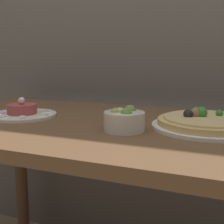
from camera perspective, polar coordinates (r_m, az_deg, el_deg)
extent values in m
cube|color=brown|center=(1.00, 0.89, -3.04)|extent=(1.40, 0.73, 0.03)
cylinder|color=brown|center=(1.68, -16.27, -11.13)|extent=(0.06, 0.06, 0.71)
cylinder|color=white|center=(0.97, 17.03, -2.55)|extent=(0.33, 0.33, 0.01)
cylinder|color=#DBB26B|center=(0.97, 17.08, -1.76)|extent=(0.29, 0.29, 0.02)
cylinder|color=#E0C684|center=(0.97, 17.11, -1.08)|extent=(0.26, 0.26, 0.01)
sphere|color=black|center=(0.96, 13.73, -0.32)|extent=(0.03, 0.03, 0.03)
sphere|color=#387F33|center=(1.00, 19.04, -0.23)|extent=(0.02, 0.02, 0.02)
sphere|color=#997047|center=(0.97, 15.00, -0.19)|extent=(0.03, 0.03, 0.03)
sphere|color=#387F33|center=(0.97, 16.03, -0.11)|extent=(0.04, 0.04, 0.04)
sphere|color=#387F33|center=(1.03, 15.17, 0.28)|extent=(0.03, 0.03, 0.03)
cylinder|color=white|center=(1.15, -16.07, -0.53)|extent=(0.24, 0.24, 0.01)
cylinder|color=#A84747|center=(1.15, -16.12, 0.54)|extent=(0.10, 0.10, 0.03)
sphere|color=silver|center=(1.14, -16.20, 2.00)|extent=(0.02, 0.02, 0.02)
cube|color=white|center=(1.10, -12.58, -0.45)|extent=(0.04, 0.02, 0.01)
cube|color=white|center=(1.17, -12.02, 0.22)|extent=(0.04, 0.04, 0.01)
cube|color=white|center=(1.23, -14.38, 0.57)|extent=(0.02, 0.04, 0.01)
cube|color=white|center=(1.23, -17.85, 0.40)|extent=(0.04, 0.03, 0.01)
cube|color=white|center=(1.10, -19.55, -0.80)|extent=(0.02, 0.04, 0.01)
cube|color=white|center=(1.07, -16.06, -0.94)|extent=(0.04, 0.04, 0.01)
cylinder|color=silver|center=(0.89, 2.25, -1.74)|extent=(0.12, 0.12, 0.06)
sphere|color=#8EA34C|center=(0.88, 0.68, -0.22)|extent=(0.03, 0.03, 0.03)
sphere|color=#668E42|center=(0.87, 2.61, -0.40)|extent=(0.03, 0.03, 0.03)
sphere|color=#668E42|center=(0.91, 3.34, 0.14)|extent=(0.04, 0.04, 0.04)
sphere|color=#B7BC70|center=(0.89, 1.51, -0.17)|extent=(0.03, 0.03, 0.03)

